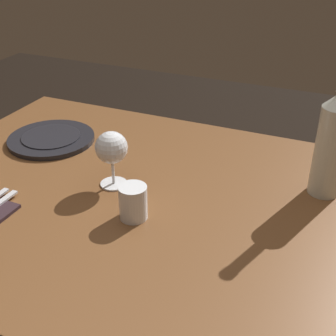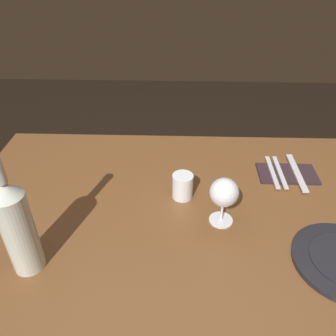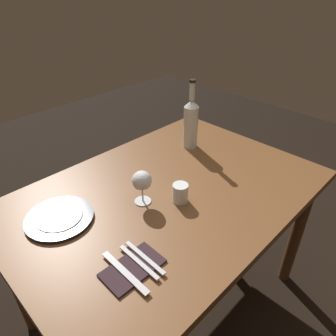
{
  "view_description": "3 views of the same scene",
  "coord_description": "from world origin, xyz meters",
  "px_view_note": "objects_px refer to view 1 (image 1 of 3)",
  "views": [
    {
      "loc": [
        -0.38,
        0.8,
        1.33
      ],
      "look_at": [
        -0.05,
        0.04,
        0.86
      ],
      "focal_mm": 48.57,
      "sensor_mm": 36.0,
      "label": 1
    },
    {
      "loc": [
        -0.01,
        -0.71,
        1.4
      ],
      "look_at": [
        -0.03,
        0.07,
        0.85
      ],
      "focal_mm": 36.32,
      "sensor_mm": 36.0,
      "label": 2
    },
    {
      "loc": [
        0.73,
        0.73,
        1.52
      ],
      "look_at": [
        -0.02,
        -0.02,
        0.84
      ],
      "focal_mm": 33.01,
      "sensor_mm": 36.0,
      "label": 3
    }
  ],
  "objects_px": {
    "wine_bottle": "(332,141)",
    "wine_glass_left": "(111,149)",
    "dinner_plate": "(51,139)",
    "water_tumbler": "(133,204)"
  },
  "relations": [
    {
      "from": "wine_glass_left",
      "to": "water_tumbler",
      "type": "bearing_deg",
      "value": 136.41
    },
    {
      "from": "wine_glass_left",
      "to": "water_tumbler",
      "type": "relative_size",
      "value": 1.8
    },
    {
      "from": "wine_bottle",
      "to": "wine_glass_left",
      "type": "bearing_deg",
      "value": 19.56
    },
    {
      "from": "wine_glass_left",
      "to": "dinner_plate",
      "type": "bearing_deg",
      "value": -25.89
    },
    {
      "from": "wine_glass_left",
      "to": "water_tumbler",
      "type": "distance_m",
      "value": 0.16
    },
    {
      "from": "water_tumbler",
      "to": "dinner_plate",
      "type": "xyz_separation_m",
      "value": [
        0.39,
        -0.24,
        -0.03
      ]
    },
    {
      "from": "dinner_plate",
      "to": "wine_bottle",
      "type": "bearing_deg",
      "value": -177.75
    },
    {
      "from": "wine_bottle",
      "to": "dinner_plate",
      "type": "bearing_deg",
      "value": 2.25
    },
    {
      "from": "wine_glass_left",
      "to": "wine_bottle",
      "type": "relative_size",
      "value": 0.4
    },
    {
      "from": "wine_glass_left",
      "to": "wine_bottle",
      "type": "bearing_deg",
      "value": -160.44
    }
  ]
}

